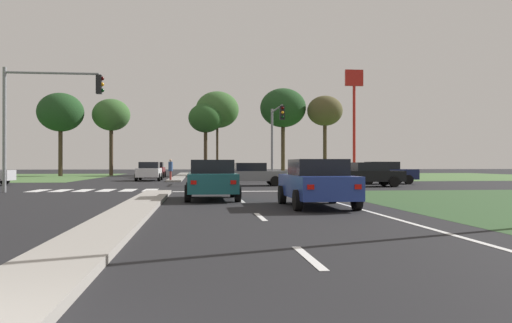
{
  "coord_description": "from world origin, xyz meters",
  "views": [
    {
      "loc": [
        1.85,
        -3.47,
        1.41
      ],
      "look_at": [
        6.02,
        33.68,
        1.57
      ],
      "focal_mm": 36.64,
      "sensor_mm": 36.0,
      "label": 1
    }
  ],
  "objects": [
    {
      "name": "lane_dash_third",
      "position": [
        3.5,
        16.21,
        0.01
      ],
      "size": [
        0.14,
        2.0,
        0.01
      ],
      "primitive_type": "cube",
      "color": "silver",
      "rests_on": "ground"
    },
    {
      "name": "ground_plane",
      "position": [
        0.0,
        30.0,
        0.0
      ],
      "size": [
        200.0,
        200.0,
        0.0
      ],
      "primitive_type": "plane",
      "color": "black"
    },
    {
      "name": "car_navy_sixth",
      "position": [
        14.81,
        31.85,
        0.79
      ],
      "size": [
        4.44,
        2.06,
        1.55
      ],
      "rotation": [
        0.0,
        0.0,
        -1.57
      ],
      "color": "#161E47",
      "rests_on": "ground"
    },
    {
      "name": "grass_verge_far_right",
      "position": [
        25.5,
        54.5,
        0.0
      ],
      "size": [
        35.0,
        35.0,
        0.01
      ],
      "primitive_type": "cube",
      "color": "#476B38",
      "rests_on": "ground"
    },
    {
      "name": "car_grey_third",
      "position": [
        5.33,
        29.86,
        0.75
      ],
      "size": [
        4.21,
        2.07,
        1.47
      ],
      "rotation": [
        0.0,
        0.0,
        -1.57
      ],
      "color": "slate",
      "rests_on": "ground"
    },
    {
      "name": "car_maroon_eighth",
      "position": [
        -2.42,
        50.5,
        0.8
      ],
      "size": [
        1.98,
        4.3,
        1.58
      ],
      "rotation": [
        0.0,
        0.0,
        3.14
      ],
      "color": "maroon",
      "rests_on": "ground"
    },
    {
      "name": "treeline_third",
      "position": [
        -8.44,
        60.57,
        7.22
      ],
      "size": [
        4.48,
        4.48,
        9.19
      ],
      "color": "#423323",
      "rests_on": "ground"
    },
    {
      "name": "lane_dash_second",
      "position": [
        3.5,
        10.21,
        0.01
      ],
      "size": [
        0.14,
        2.0,
        0.01
      ],
      "primitive_type": "cube",
      "color": "silver",
      "rests_on": "ground"
    },
    {
      "name": "edge_line_right",
      "position": [
        6.85,
        12.0,
        0.01
      ],
      "size": [
        0.14,
        24.0,
        0.01
      ],
      "primitive_type": "cube",
      "color": "silver",
      "rests_on": "ground"
    },
    {
      "name": "crosswalk_bar_fourth",
      "position": [
        -2.95,
        24.8,
        0.01
      ],
      "size": [
        0.7,
        2.8,
        0.01
      ],
      "primitive_type": "cube",
      "color": "silver",
      "rests_on": "ground"
    },
    {
      "name": "treeline_second",
      "position": [
        -13.77,
        58.44,
        7.28
      ],
      "size": [
        5.22,
        5.22,
        9.54
      ],
      "color": "#423323",
      "rests_on": "ground"
    },
    {
      "name": "lane_dash_near",
      "position": [
        3.5,
        4.21,
        0.01
      ],
      "size": [
        0.14,
        2.0,
        0.01
      ],
      "primitive_type": "cube",
      "color": "silver",
      "rests_on": "ground"
    },
    {
      "name": "treeline_sixth",
      "position": [
        12.21,
        59.3,
        8.18
      ],
      "size": [
        5.58,
        5.58,
        10.61
      ],
      "color": "#423323",
      "rests_on": "ground"
    },
    {
      "name": "traffic_signal_near_left",
      "position": [
        -5.92,
        23.4,
        4.23
      ],
      "size": [
        4.88,
        0.32,
        6.17
      ],
      "color": "gray",
      "rests_on": "ground"
    },
    {
      "name": "car_blue_seventh",
      "position": [
        5.73,
        13.27,
        0.8
      ],
      "size": [
        2.04,
        4.53,
        1.55
      ],
      "color": "navy",
      "rests_on": "ground"
    },
    {
      "name": "fastfood_pole_sign",
      "position": [
        17.28,
        46.8,
        7.88
      ],
      "size": [
        1.8,
        0.4,
        10.73
      ],
      "color": "red",
      "rests_on": "ground"
    },
    {
      "name": "crosswalk_bar_sixth",
      "position": [
        -0.65,
        24.8,
        0.01
      ],
      "size": [
        0.7,
        2.8,
        0.01
      ],
      "primitive_type": "cube",
      "color": "silver",
      "rests_on": "ground"
    },
    {
      "name": "crosswalk_bar_fifth",
      "position": [
        -1.8,
        24.8,
        0.01
      ],
      "size": [
        0.7,
        2.8,
        0.01
      ],
      "primitive_type": "cube",
      "color": "silver",
      "rests_on": "ground"
    },
    {
      "name": "crosswalk_bar_second",
      "position": [
        -5.25,
        24.8,
        0.01
      ],
      "size": [
        0.7,
        2.8,
        0.01
      ],
      "primitive_type": "cube",
      "color": "silver",
      "rests_on": "ground"
    },
    {
      "name": "crosswalk_bar_near",
      "position": [
        -6.4,
        24.8,
        0.01
      ],
      "size": [
        0.7,
        2.8,
        0.01
      ],
      "primitive_type": "cube",
      "color": "silver",
      "rests_on": "ground"
    },
    {
      "name": "traffic_signal_far_right",
      "position": [
        7.6,
        34.71,
        3.94
      ],
      "size": [
        0.32,
        5.22,
        5.67
      ],
      "color": "gray",
      "rests_on": "ground"
    },
    {
      "name": "median_island_far",
      "position": [
        0.0,
        55.0,
        0.07
      ],
      "size": [
        1.2,
        36.0,
        0.14
      ],
      "primitive_type": "cube",
      "color": "gray",
      "rests_on": "ground"
    },
    {
      "name": "crosswalk_bar_third",
      "position": [
        -4.1,
        24.8,
        0.01
      ],
      "size": [
        0.7,
        2.8,
        0.01
      ],
      "primitive_type": "cube",
      "color": "silver",
      "rests_on": "ground"
    },
    {
      "name": "stop_bar_near",
      "position": [
        3.8,
        23.0,
        0.01
      ],
      "size": [
        6.4,
        0.5,
        0.01
      ],
      "primitive_type": "cube",
      "color": "silver",
      "rests_on": "ground"
    },
    {
      "name": "car_white_fifth",
      "position": [
        -2.16,
        40.9,
        0.8
      ],
      "size": [
        2.02,
        4.63,
        1.56
      ],
      "rotation": [
        0.0,
        0.0,
        3.14
      ],
      "color": "silver",
      "rests_on": "ground"
    },
    {
      "name": "treeline_seventh",
      "position": [
        17.05,
        57.77,
        7.69
      ],
      "size": [
        4.24,
        4.24,
        9.58
      ],
      "color": "#423323",
      "rests_on": "ground"
    },
    {
      "name": "lane_dash_fourth",
      "position": [
        3.5,
        22.21,
        0.01
      ],
      "size": [
        0.14,
        2.0,
        0.01
      ],
      "primitive_type": "cube",
      "color": "silver",
      "rests_on": "ground"
    },
    {
      "name": "median_island_near",
      "position": [
        0.0,
        11.0,
        0.07
      ],
      "size": [
        1.2,
        22.0,
        0.14
      ],
      "primitive_type": "cube",
      "color": "gray",
      "rests_on": "ground"
    },
    {
      "name": "treeline_fifth",
      "position": [
        4.34,
        62.82,
        8.26
      ],
      "size": [
        5.47,
        5.47,
        10.6
      ],
      "color": "#423323",
      "rests_on": "ground"
    },
    {
      "name": "car_teal_fourth",
      "position": [
        2.41,
        17.09,
        0.8
      ],
      "size": [
        2.06,
        4.26,
        1.56
      ],
      "color": "#19565B",
      "rests_on": "ground"
    },
    {
      "name": "car_black_near",
      "position": [
        12.3,
        27.73,
        0.76
      ],
      "size": [
        4.34,
        2.01,
        1.49
      ],
      "rotation": [
        0.0,
        0.0,
        1.57
      ],
      "color": "black",
      "rests_on": "ground"
    },
    {
      "name": "treeline_fourth",
      "position": [
        2.84,
        61.35,
        7.02
      ],
      "size": [
        4.25,
        4.25,
        8.89
      ],
      "color": "#423323",
      "rests_on": "ground"
    },
    {
      "name": "pedestrian_at_median",
      "position": [
        -0.26,
        38.0,
        1.13
      ],
      "size": [
        0.34,
        0.34,
        1.64
      ],
      "rotation": [
        0.0,
        0.0,
        0.75
      ],
      "color": "maroon",
      "rests_on": "median_island_far"
    }
  ]
}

